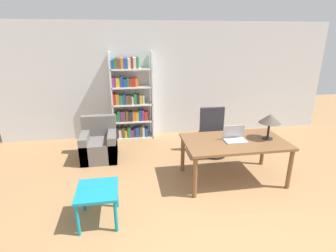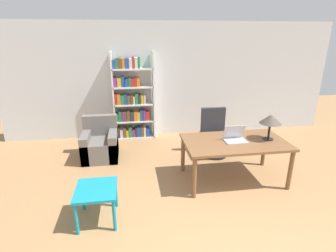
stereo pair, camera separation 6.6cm
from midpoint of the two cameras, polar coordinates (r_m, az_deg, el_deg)
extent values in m
cube|color=silver|center=(6.43, 0.23, 9.91)|extent=(8.00, 0.06, 2.70)
cube|color=brown|center=(4.51, 13.90, -3.32)|extent=(1.69, 0.98, 0.04)
cylinder|color=brown|center=(4.06, 5.41, -11.12)|extent=(0.07, 0.07, 0.68)
cylinder|color=brown|center=(4.68, 24.62, -8.59)|extent=(0.07, 0.07, 0.68)
cylinder|color=brown|center=(4.79, 2.82, -6.05)|extent=(0.07, 0.07, 0.68)
cylinder|color=brown|center=(5.33, 19.64, -4.54)|extent=(0.07, 0.07, 0.68)
cube|color=#B2B2B7|center=(4.47, 14.00, -3.09)|extent=(0.36, 0.25, 0.02)
cube|color=#B2B2B7|center=(4.50, 13.70, -1.17)|extent=(0.36, 0.08, 0.24)
cube|color=#19233D|center=(4.51, 13.68, -1.13)|extent=(0.32, 0.07, 0.21)
cylinder|color=black|center=(4.73, 20.45, -2.53)|extent=(0.17, 0.17, 0.01)
cylinder|color=black|center=(4.69, 20.65, -0.92)|extent=(0.04, 0.04, 0.27)
cone|color=#4C4238|center=(4.62, 20.95, 1.53)|extent=(0.36, 0.36, 0.15)
cylinder|color=black|center=(5.61, 9.57, -6.02)|extent=(0.49, 0.49, 0.04)
cylinder|color=#262626|center=(5.54, 9.67, -4.35)|extent=(0.06, 0.06, 0.32)
cube|color=#2D2D33|center=(5.46, 9.79, -2.34)|extent=(0.53, 0.53, 0.10)
cube|color=#2D2D33|center=(5.56, 9.22, 1.45)|extent=(0.51, 0.08, 0.51)
cube|color=teal|center=(3.65, -15.71, -13.35)|extent=(0.53, 0.58, 0.04)
cylinder|color=teal|center=(3.61, -19.61, -18.80)|extent=(0.04, 0.04, 0.44)
cylinder|color=teal|center=(3.55, -11.85, -18.70)|extent=(0.04, 0.04, 0.44)
cylinder|color=teal|center=(4.02, -18.42, -14.38)|extent=(0.04, 0.04, 0.44)
cylinder|color=teal|center=(3.97, -11.61, -14.21)|extent=(0.04, 0.04, 0.44)
cube|color=#66605B|center=(5.49, -15.00, -4.89)|extent=(0.69, 0.73, 0.41)
cube|color=#66605B|center=(5.61, -15.11, 0.17)|extent=(0.69, 0.16, 0.42)
cube|color=#66605B|center=(5.50, -17.82, -4.30)|extent=(0.16, 0.73, 0.56)
cube|color=#66605B|center=(5.44, -12.27, -4.05)|extent=(0.16, 0.73, 0.56)
cube|color=white|center=(6.23, -12.38, 6.12)|extent=(0.04, 0.28, 2.05)
cube|color=white|center=(6.24, -3.79, 6.56)|extent=(0.04, 0.28, 2.05)
cube|color=white|center=(6.51, -7.67, -2.32)|extent=(0.93, 0.28, 0.04)
cube|color=#333338|center=(6.47, -11.33, -1.32)|extent=(0.08, 0.24, 0.25)
cube|color=silver|center=(6.47, -10.65, -1.49)|extent=(0.06, 0.24, 0.20)
cube|color=brown|center=(6.46, -9.99, -1.28)|extent=(0.07, 0.24, 0.25)
cube|color=gold|center=(6.47, -9.40, -1.52)|extent=(0.06, 0.24, 0.18)
cube|color=#2D7F47|center=(6.46, -8.76, -1.20)|extent=(0.08, 0.24, 0.25)
cube|color=#7F338C|center=(6.47, -8.07, -1.43)|extent=(0.07, 0.24, 0.18)
cube|color=#333338|center=(6.47, -7.54, -1.24)|extent=(0.04, 0.24, 0.22)
cube|color=#234C99|center=(6.47, -6.95, -1.17)|extent=(0.08, 0.24, 0.23)
cube|color=brown|center=(6.47, -6.24, -1.08)|extent=(0.06, 0.24, 0.24)
cube|color=silver|center=(6.47, -5.69, -1.11)|extent=(0.05, 0.24, 0.23)
cube|color=#234C99|center=(6.48, -5.04, -1.20)|extent=(0.08, 0.24, 0.20)
cube|color=white|center=(6.37, -7.83, 1.12)|extent=(0.93, 0.28, 0.04)
cube|color=#2D7F47|center=(6.35, -11.59, 1.86)|extent=(0.07, 0.24, 0.18)
cube|color=#2D7F47|center=(6.34, -10.97, 2.16)|extent=(0.06, 0.24, 0.25)
cube|color=#7F338C|center=(6.33, -10.33, 2.15)|extent=(0.06, 0.24, 0.24)
cube|color=brown|center=(6.33, -9.81, 2.22)|extent=(0.05, 0.24, 0.25)
cube|color=brown|center=(6.33, -9.21, 2.29)|extent=(0.07, 0.24, 0.25)
cube|color=#333338|center=(6.33, -8.45, 2.22)|extent=(0.08, 0.24, 0.23)
cube|color=orange|center=(6.34, -7.71, 2.24)|extent=(0.07, 0.24, 0.22)
cube|color=gold|center=(6.34, -7.04, 2.24)|extent=(0.07, 0.24, 0.22)
cube|color=#234C99|center=(6.34, -6.43, 2.46)|extent=(0.07, 0.24, 0.26)
cube|color=#7F338C|center=(6.34, -5.81, 2.46)|extent=(0.05, 0.24, 0.25)
cube|color=#B72D28|center=(6.35, -5.15, 2.35)|extent=(0.08, 0.24, 0.22)
cube|color=white|center=(6.26, -8.00, 4.69)|extent=(0.93, 0.28, 0.04)
cube|color=#B72D28|center=(6.23, -11.96, 5.78)|extent=(0.05, 0.24, 0.26)
cube|color=orange|center=(6.23, -11.27, 5.76)|extent=(0.08, 0.24, 0.24)
cube|color=#2D7F47|center=(6.23, -10.48, 5.71)|extent=(0.08, 0.24, 0.22)
cube|color=#234C99|center=(6.23, -9.82, 5.83)|extent=(0.06, 0.24, 0.24)
cube|color=brown|center=(6.23, -9.13, 5.72)|extent=(0.08, 0.24, 0.21)
cube|color=brown|center=(6.23, -8.52, 5.77)|extent=(0.04, 0.24, 0.21)
cube|color=silver|center=(6.24, -8.04, 5.66)|extent=(0.04, 0.24, 0.18)
cube|color=#2D7F47|center=(6.23, -7.48, 5.95)|extent=(0.07, 0.24, 0.24)
cube|color=#333338|center=(6.23, -6.84, 5.89)|extent=(0.05, 0.24, 0.22)
cube|color=gold|center=(6.24, -6.26, 5.86)|extent=(0.06, 0.24, 0.21)
cube|color=silver|center=(6.24, -5.71, 5.88)|extent=(0.04, 0.24, 0.20)
cube|color=white|center=(6.17, -8.18, 8.38)|extent=(0.93, 0.28, 0.04)
cube|color=#7F338C|center=(6.16, -12.07, 9.32)|extent=(0.08, 0.24, 0.22)
cube|color=gold|center=(6.15, -11.19, 9.33)|extent=(0.09, 0.24, 0.21)
cube|color=#234C99|center=(6.15, -10.42, 9.53)|extent=(0.06, 0.24, 0.24)
cube|color=#234C99|center=(6.15, -9.63, 9.29)|extent=(0.08, 0.24, 0.18)
cube|color=#2D7F47|center=(6.15, -8.99, 9.44)|extent=(0.04, 0.24, 0.21)
cube|color=#B72D28|center=(6.15, -8.39, 9.38)|extent=(0.07, 0.24, 0.19)
cube|color=#B72D28|center=(6.15, -7.77, 9.47)|extent=(0.05, 0.24, 0.20)
cube|color=orange|center=(6.16, -7.14, 9.47)|extent=(0.07, 0.24, 0.19)
cube|color=white|center=(6.11, -8.36, 12.15)|extent=(0.93, 0.28, 0.04)
cube|color=#234C99|center=(6.10, -12.38, 13.00)|extent=(0.07, 0.24, 0.19)
cube|color=#2D7F47|center=(6.10, -11.80, 13.22)|extent=(0.04, 0.24, 0.23)
cube|color=brown|center=(6.10, -11.34, 13.28)|extent=(0.05, 0.24, 0.24)
cube|color=brown|center=(6.10, -10.86, 13.18)|extent=(0.04, 0.24, 0.21)
cube|color=orange|center=(6.10, -10.33, 13.32)|extent=(0.05, 0.24, 0.24)
cube|color=#234C99|center=(6.10, -9.60, 13.32)|extent=(0.09, 0.24, 0.23)
cube|color=silver|center=(6.10, -8.78, 13.31)|extent=(0.06, 0.24, 0.22)
cube|color=#B72D28|center=(6.10, -8.22, 13.54)|extent=(0.04, 0.24, 0.26)
cube|color=silver|center=(6.10, -7.61, 13.47)|extent=(0.07, 0.24, 0.24)
cube|color=#2D7F47|center=(6.10, -7.00, 13.57)|extent=(0.04, 0.24, 0.25)
camera|label=1|loc=(0.03, -90.44, -0.15)|focal=28.00mm
camera|label=2|loc=(0.03, 89.56, 0.15)|focal=28.00mm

